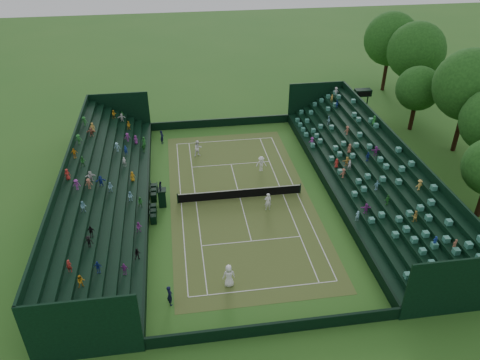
{
  "coord_description": "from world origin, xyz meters",
  "views": [
    {
      "loc": [
        -5.36,
        -35.91,
        24.52
      ],
      "look_at": [
        0.0,
        0.0,
        2.0
      ],
      "focal_mm": 35.0,
      "sensor_mm": 36.0,
      "label": 1
    }
  ],
  "objects_px": {
    "player_near_west": "(229,276)",
    "player_far_west": "(198,148)",
    "umpire_chair": "(162,196)",
    "tennis_net": "(240,193)",
    "player_far_east": "(261,164)",
    "player_near_east": "(268,202)"
  },
  "relations": [
    {
      "from": "tennis_net",
      "to": "player_near_west",
      "type": "relative_size",
      "value": 6.21
    },
    {
      "from": "umpire_chair",
      "to": "player_near_west",
      "type": "relative_size",
      "value": 1.4
    },
    {
      "from": "tennis_net",
      "to": "player_far_west",
      "type": "height_order",
      "value": "player_far_west"
    },
    {
      "from": "tennis_net",
      "to": "player_near_east",
      "type": "height_order",
      "value": "player_near_east"
    },
    {
      "from": "umpire_chair",
      "to": "player_far_east",
      "type": "relative_size",
      "value": 1.58
    },
    {
      "from": "player_near_east",
      "to": "player_far_east",
      "type": "height_order",
      "value": "player_near_east"
    },
    {
      "from": "player_near_east",
      "to": "tennis_net",
      "type": "bearing_deg",
      "value": -47.09
    },
    {
      "from": "player_far_east",
      "to": "player_near_west",
      "type": "bearing_deg",
      "value": -104.51
    },
    {
      "from": "player_far_west",
      "to": "tennis_net",
      "type": "bearing_deg",
      "value": -94.25
    },
    {
      "from": "player_near_west",
      "to": "player_near_east",
      "type": "xyz_separation_m",
      "value": [
        4.65,
        8.91,
        -0.05
      ]
    },
    {
      "from": "tennis_net",
      "to": "player_near_east",
      "type": "relative_size",
      "value": 6.58
    },
    {
      "from": "player_near_east",
      "to": "player_far_east",
      "type": "xyz_separation_m",
      "value": [
        0.7,
        6.87,
        -0.05
      ]
    },
    {
      "from": "player_near_west",
      "to": "tennis_net",
      "type": "bearing_deg",
      "value": -105.05
    },
    {
      "from": "player_near_west",
      "to": "umpire_chair",
      "type": "bearing_deg",
      "value": -69.21
    },
    {
      "from": "player_near_west",
      "to": "player_far_west",
      "type": "distance_m",
      "value": 19.95
    },
    {
      "from": "player_near_west",
      "to": "player_far_east",
      "type": "bearing_deg",
      "value": -111.29
    },
    {
      "from": "umpire_chair",
      "to": "player_near_east",
      "type": "distance_m",
      "value": 9.57
    },
    {
      "from": "umpire_chair",
      "to": "player_near_west",
      "type": "xyz_separation_m",
      "value": [
        4.71,
        -10.91,
        -0.19
      ]
    },
    {
      "from": "umpire_chair",
      "to": "tennis_net",
      "type": "bearing_deg",
      "value": 1.73
    },
    {
      "from": "umpire_chair",
      "to": "player_far_east",
      "type": "xyz_separation_m",
      "value": [
        10.06,
        4.86,
        -0.29
      ]
    },
    {
      "from": "tennis_net",
      "to": "umpire_chair",
      "type": "bearing_deg",
      "value": -178.27
    },
    {
      "from": "umpire_chair",
      "to": "player_far_west",
      "type": "bearing_deg",
      "value": 66.57
    }
  ]
}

